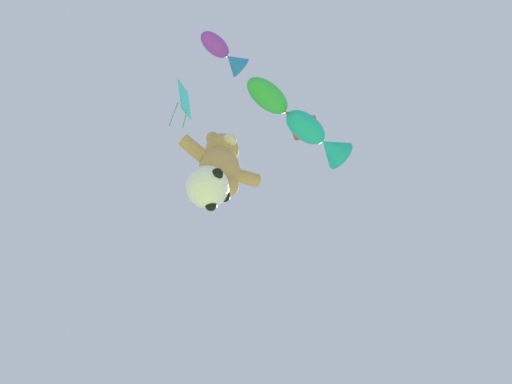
% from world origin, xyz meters
% --- Properties ---
extents(teddy_bear_kite, '(2.39, 1.05, 2.43)m').
position_xyz_m(teddy_bear_kite, '(-0.73, 6.79, 12.62)').
color(teddy_bear_kite, tan).
extents(soccer_ball_kite, '(1.10, 1.10, 1.02)m').
position_xyz_m(soccer_ball_kite, '(-1.02, 6.70, 10.97)').
color(soccer_ball_kite, white).
extents(fish_kite_teal, '(2.21, 1.12, 0.95)m').
position_xyz_m(fish_kite_teal, '(1.67, 5.42, 14.33)').
color(fish_kite_teal, '#19ADB2').
extents(fish_kite_emerald, '(2.29, 1.15, 0.92)m').
position_xyz_m(fish_kite_emerald, '(0.27, 5.30, 14.53)').
color(fish_kite_emerald, green).
extents(fish_kite_violet, '(1.54, 0.84, 0.67)m').
position_xyz_m(fish_kite_violet, '(-1.83, 5.04, 15.25)').
color(fish_kite_violet, purple).
extents(diamond_kite, '(1.02, 0.99, 2.82)m').
position_xyz_m(diamond_kite, '(-2.04, 7.24, 15.94)').
color(diamond_kite, '#19ADB2').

